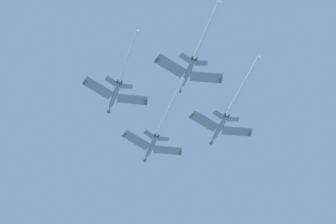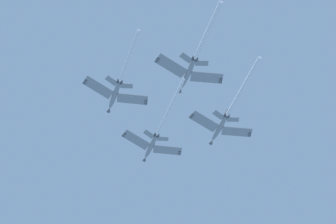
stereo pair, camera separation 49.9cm
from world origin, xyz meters
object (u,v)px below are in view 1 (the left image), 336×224
object	(u,v)px
jet_slot	(193,61)
jet_right_wing	(226,116)
jet_lead	(156,136)
jet_left_wing	(118,86)

from	to	relation	value
jet_slot	jet_right_wing	bearing A→B (deg)	-123.25
jet_lead	jet_right_wing	bearing A→B (deg)	150.74
jet_slot	jet_lead	bearing A→B (deg)	-74.03
jet_lead	jet_left_wing	distance (m)	22.35
jet_right_wing	jet_slot	xyz separation A→B (m)	(11.74, 17.91, -4.95)
jet_lead	jet_right_wing	distance (m)	23.77
jet_right_wing	jet_slot	distance (m)	21.98
jet_right_wing	jet_slot	bearing A→B (deg)	56.75
jet_right_wing	jet_slot	world-z (taller)	jet_right_wing
jet_lead	jet_right_wing	xyz separation A→B (m)	(-20.09, 11.25, -5.89)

